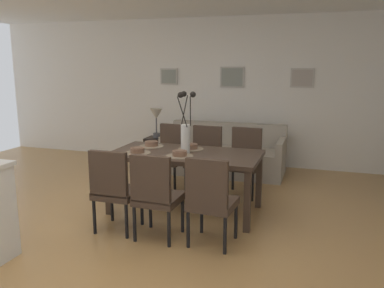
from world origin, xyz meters
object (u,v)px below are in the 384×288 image
(dining_chair_near_right, at_px, (171,153))
(sofa, at_px, (224,156))
(dining_table, at_px, (185,159))
(table_lamp, at_px, (156,116))
(framed_picture_left, at_px, (169,76))
(dining_chair_far_right, at_px, (205,156))
(bowl_near_right, at_px, (151,143))
(bowl_far_left, at_px, (180,153))
(bowl_far_right, at_px, (191,146))
(dining_chair_mid_right, at_px, (244,158))
(bowl_near_left, at_px, (137,150))
(side_table, at_px, (157,152))
(dining_chair_near_left, at_px, (114,187))
(dining_chair_mid_left, at_px, (210,197))
(centerpiece_vase, at_px, (185,129))
(framed_picture_right, at_px, (302,78))
(framed_picture_center, at_px, (232,77))
(dining_chair_far_left, at_px, (156,193))

(dining_chair_near_right, relative_size, sofa, 0.47)
(sofa, bearing_deg, dining_table, -90.89)
(table_lamp, distance_m, framed_picture_left, 0.92)
(dining_chair_far_right, distance_m, bowl_near_right, 0.89)
(dining_chair_near_right, distance_m, bowl_far_left, 1.23)
(dining_table, relative_size, dining_chair_far_right, 1.96)
(bowl_far_right, relative_size, table_lamp, 0.33)
(framed_picture_left, bearing_deg, sofa, -27.41)
(dining_chair_mid_right, xyz_separation_m, sofa, (-0.53, 1.01, -0.23))
(dining_table, relative_size, bowl_near_left, 10.59)
(dining_chair_mid_right, bearing_deg, side_table, 149.95)
(dining_chair_near_left, relative_size, sofa, 0.47)
(dining_chair_far_right, height_order, dining_chair_mid_right, same)
(dining_chair_mid_left, height_order, bowl_near_right, dining_chair_mid_left)
(sofa, bearing_deg, centerpiece_vase, -90.87)
(dining_chair_near_right, height_order, table_lamp, table_lamp)
(dining_chair_mid_left, bearing_deg, sofa, 100.81)
(dining_chair_far_right, height_order, side_table, dining_chair_far_right)
(bowl_near_left, height_order, framed_picture_right, framed_picture_right)
(dining_chair_near_left, relative_size, dining_chair_near_right, 1.00)
(dining_chair_far_right, bearing_deg, table_lamp, 138.96)
(framed_picture_center, bearing_deg, bowl_far_right, -90.00)
(dining_chair_far_right, distance_m, sofa, 1.06)
(framed_picture_right, bearing_deg, dining_chair_far_right, -125.83)
(dining_chair_near_left, relative_size, bowl_near_left, 5.41)
(bowl_near_right, bearing_deg, table_lamp, 111.13)
(dining_chair_near_left, relative_size, dining_chair_far_right, 1.00)
(framed_picture_center, bearing_deg, dining_chair_near_left, -98.66)
(dining_chair_near_right, xyz_separation_m, framed_picture_left, (-0.66, 1.65, 1.05))
(dining_chair_far_left, bearing_deg, framed_picture_right, 70.42)
(bowl_far_left, distance_m, table_lamp, 2.42)
(dining_chair_near_left, bearing_deg, sofa, 78.78)
(centerpiece_vase, xyz_separation_m, bowl_near_right, (-0.54, 0.21, -0.24))
(sofa, bearing_deg, framed_picture_left, 152.59)
(dining_chair_near_right, xyz_separation_m, bowl_near_right, (-0.01, -0.66, 0.27))
(centerpiece_vase, relative_size, bowl_far_right, 4.32)
(dining_table, bearing_deg, side_table, 122.20)
(dining_chair_near_right, relative_size, framed_picture_right, 2.38)
(bowl_far_right, bearing_deg, bowl_near_left, -142.49)
(dining_chair_far_right, xyz_separation_m, bowl_far_left, (0.01, -1.07, 0.27))
(bowl_near_left, bearing_deg, bowl_near_right, 90.00)
(dining_chair_far_right, distance_m, framed_picture_right, 2.30)
(dining_chair_far_left, xyz_separation_m, dining_chair_far_right, (0.01, 1.74, 0.00))
(dining_chair_near_right, distance_m, bowl_near_right, 0.71)
(dining_chair_near_left, distance_m, dining_chair_near_right, 1.71)
(dining_table, bearing_deg, bowl_far_left, -90.00)
(centerpiece_vase, xyz_separation_m, table_lamp, (-1.19, 1.89, -0.13))
(dining_chair_mid_left, height_order, dining_chair_mid_right, same)
(dining_chair_near_left, relative_size, bowl_near_right, 5.41)
(framed_picture_center, bearing_deg, dining_chair_far_right, -90.21)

